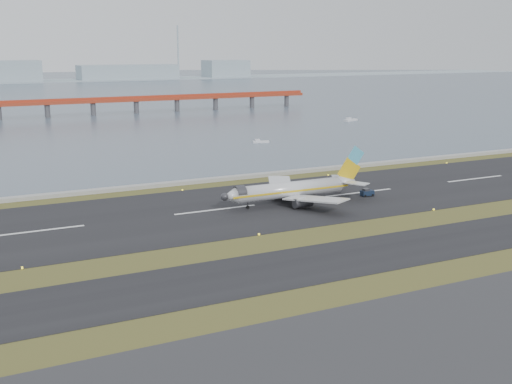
% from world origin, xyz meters
% --- Properties ---
extents(ground, '(1000.00, 1000.00, 0.00)m').
position_xyz_m(ground, '(0.00, 0.00, 0.00)').
color(ground, '#3F491A').
rests_on(ground, ground).
extents(apron_strip, '(1000.00, 50.00, 0.10)m').
position_xyz_m(apron_strip, '(0.00, -55.00, 0.05)').
color(apron_strip, '#2F3032').
rests_on(apron_strip, ground).
extents(taxiway_strip, '(1000.00, 18.00, 0.10)m').
position_xyz_m(taxiway_strip, '(0.00, -12.00, 0.05)').
color(taxiway_strip, black).
rests_on(taxiway_strip, ground).
extents(runway_strip, '(1000.00, 45.00, 0.10)m').
position_xyz_m(runway_strip, '(0.00, 30.00, 0.05)').
color(runway_strip, black).
rests_on(runway_strip, ground).
extents(seawall, '(1000.00, 2.50, 1.00)m').
position_xyz_m(seawall, '(0.00, 60.00, 0.50)').
color(seawall, '#9A9994').
rests_on(seawall, ground).
extents(bay_water, '(1400.00, 800.00, 1.30)m').
position_xyz_m(bay_water, '(0.00, 460.00, 0.00)').
color(bay_water, '#465264').
rests_on(bay_water, ground).
extents(red_pier, '(260.00, 5.00, 10.20)m').
position_xyz_m(red_pier, '(20.00, 250.00, 7.28)').
color(red_pier, '#A4341C').
rests_on(red_pier, ground).
extents(far_shoreline, '(1400.00, 80.00, 60.50)m').
position_xyz_m(far_shoreline, '(13.62, 620.00, 6.07)').
color(far_shoreline, '#97A9B3').
rests_on(far_shoreline, ground).
extents(airliner, '(38.52, 32.89, 12.80)m').
position_xyz_m(airliner, '(19.60, 27.68, 3.46)').
color(airliner, silver).
rests_on(airliner, ground).
extents(pushback_tug, '(3.32, 2.08, 2.07)m').
position_xyz_m(pushback_tug, '(39.54, 25.93, 1.00)').
color(pushback_tug, '#121F33').
rests_on(pushback_tug, ground).
extents(workboat_near, '(6.55, 3.87, 1.52)m').
position_xyz_m(workboat_near, '(56.31, 119.34, 0.48)').
color(workboat_near, silver).
rests_on(workboat_near, ground).
extents(workboat_far, '(8.25, 4.68, 1.91)m').
position_xyz_m(workboat_far, '(130.02, 165.26, 0.60)').
color(workboat_far, silver).
rests_on(workboat_far, ground).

